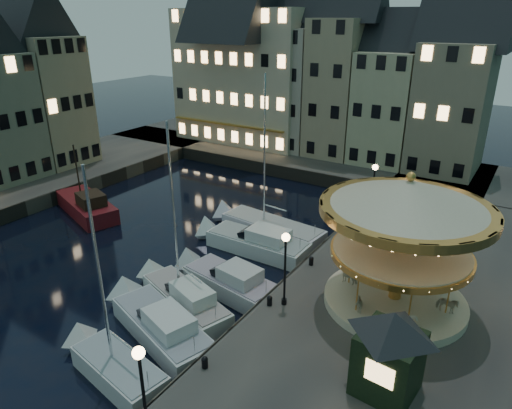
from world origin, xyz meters
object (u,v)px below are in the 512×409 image
Objects in this scene: motorboat_e at (253,242)px; motorboat_f at (266,227)px; bollard_d at (345,228)px; motorboat_c at (182,297)px; bollard_a at (205,362)px; streetlamp_b at (285,259)px; motorboat_b at (158,324)px; bollard_b at (270,300)px; carousel at (405,221)px; ticket_kiosk at (391,339)px; streetlamp_a at (142,382)px; motorboat_d at (226,280)px; bollard_c at (311,260)px; red_fishing_boat at (87,207)px; streetlamp_c at (374,183)px; motorboat_a at (113,366)px.

motorboat_e is 0.68× the size of motorboat_f.
bollard_d is 0.06× the size of motorboat_c.
motorboat_e is (-5.36, 12.23, -0.96)m from bollard_a.
bollard_a is at bearing -95.71° from streetlamp_b.
motorboat_b is 0.65× the size of motorboat_f.
bollard_b is 8.04m from carousel.
ticket_kiosk is at bearing -43.08° from motorboat_f.
motorboat_b is at bearing -83.79° from motorboat_f.
streetlamp_a reaches higher than motorboat_d.
motorboat_f is at bearing 142.59° from bollard_c.
motorboat_d is at bearing -10.38° from red_fishing_boat.
motorboat_e is (-1.38, 5.14, 0.00)m from motorboat_d.
carousel reaches higher than motorboat_e.
bollard_a is at bearing -68.40° from motorboat_f.
motorboat_e is at bearing -129.34° from streetlamp_c.
streetlamp_c is (0.00, 13.50, 0.00)m from streetlamp_b.
bollard_c is 0.07× the size of red_fishing_boat.
motorboat_c reaches higher than streetlamp_a.
motorboat_f is (-1.74, 16.62, -0.01)m from motorboat_a.
streetlamp_c reaches higher than bollard_c.
bollard_c is (-0.60, 14.50, -2.41)m from streetlamp_a.
streetlamp_a reaches higher than motorboat_e.
streetlamp_b reaches higher than bollard_c.
carousel is (10.91, -3.11, 5.52)m from motorboat_e.
motorboat_f reaches higher than motorboat_d.
motorboat_c is (-5.05, -6.24, -0.93)m from bollard_c.
bollard_d is (-0.60, 20.00, -2.41)m from streetlamp_a.
streetlamp_a is 10.55m from motorboat_c.
streetlamp_c is 23.36m from red_fishing_boat.
streetlamp_c reaches higher than motorboat_d.
bollard_a is at bearing -90.00° from bollard_c.
motorboat_e is 1.95× the size of ticket_kiosk.
bollard_b and bollard_c have the same top height.
carousel is (10.60, 4.86, 5.49)m from motorboat_c.
bollard_c is (0.00, 10.50, 0.00)m from bollard_a.
red_fishing_boat is (-21.14, 4.12, -3.32)m from streetlamp_b.
carousel is 1.96× the size of ticket_kiosk.
streetlamp_c is 0.49× the size of carousel.
motorboat_c is at bearing -87.77° from motorboat_e.
red_fishing_boat is at bearing -164.01° from bollard_d.
bollard_c is 5.72m from motorboat_e.
carousel is (5.55, -1.39, 4.56)m from bollard_c.
motorboat_d is (-3.99, -3.42, -0.96)m from bollard_c.
streetlamp_a is 9.82m from bollard_b.
motorboat_b is (-5.12, -4.24, -3.38)m from streetlamp_b.
motorboat_c reaches higher than motorboat_e.
bollard_c is 5.50m from bollard_d.
carousel is at bearing 47.51° from motorboat_a.
streetlamp_a is at bearing -86.39° from bollard_b.
motorboat_e is (-5.96, -7.27, -3.37)m from streetlamp_c.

